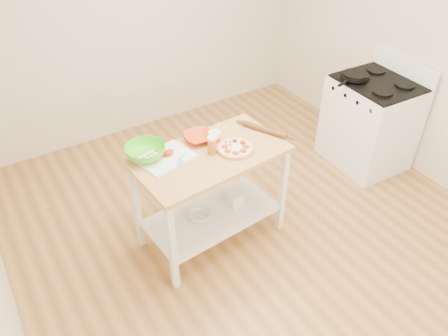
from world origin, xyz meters
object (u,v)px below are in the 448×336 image
knife (150,157)px  gas_stove (370,122)px  prep_island (211,179)px  spatula (181,159)px  rolling_pin (265,130)px  shelf_glass_bowl (200,215)px  pizza (235,148)px  orange_bowl (199,137)px  shelf_bin (235,199)px  beer_pint (212,145)px  yogurt_tub (214,138)px  green_bowl (146,152)px  skillet (355,76)px  cutting_board (165,158)px

knife → gas_stove: bearing=-31.4°
prep_island → gas_stove: bearing=3.0°
spatula → rolling_pin: size_ratio=0.31×
gas_stove → shelf_glass_bowl: size_ratio=5.46×
spatula → shelf_glass_bowl: 0.64m
pizza → orange_bowl: (-0.17, 0.27, 0.01)m
orange_bowl → shelf_bin: bearing=-45.1°
shelf_glass_bowl → shelf_bin: bearing=-2.4°
prep_island → shelf_glass_bowl: 0.38m
beer_pint → rolling_pin: size_ratio=0.36×
prep_island → shelf_bin: (0.23, -0.00, -0.33)m
prep_island → shelf_bin: 0.40m
yogurt_tub → green_bowl: bearing=165.1°
pizza → knife: (-0.61, 0.25, 0.00)m
shelf_glass_bowl → pizza: bearing=-12.7°
shelf_bin → gas_stove: bearing=3.5°
gas_stove → beer_pint: bearing=-174.3°
shelf_bin → spatula: bearing=175.1°
yogurt_tub → prep_island: bearing=-136.7°
skillet → yogurt_tub: 1.75m
shelf_glass_bowl → shelf_bin: size_ratio=1.69×
shelf_bin → yogurt_tub: bearing=147.3°
skillet → green_bowl: 2.27m
shelf_glass_bowl → knife: bearing=149.3°
spatula → yogurt_tub: bearing=-23.0°
orange_bowl → yogurt_tub: 0.15m
knife → yogurt_tub: 0.52m
gas_stove → shelf_bin: 1.77m
spatula → shelf_bin: bearing=-36.8°
skillet → spatula: size_ratio=3.43×
skillet → shelf_bin: skillet is taller
spatula → orange_bowl: 0.31m
cutting_board → orange_bowl: 0.35m
green_bowl → beer_pint: 0.51m
prep_island → shelf_glass_bowl: bearing=175.1°
pizza → yogurt_tub: yogurt_tub is taller
green_bowl → beer_pint: bearing=-26.7°
beer_pint → spatula: bearing=171.7°
spatula → shelf_glass_bowl: size_ratio=0.62×
prep_island → knife: (-0.42, 0.19, 0.27)m
beer_pint → shelf_bin: bearing=-1.0°
gas_stove → yogurt_tub: 1.97m
gas_stove → skillet: size_ratio=2.56×
pizza → shelf_bin: size_ratio=2.45×
knife → yogurt_tub: bearing=-40.9°
prep_island → skillet: bearing=8.6°
gas_stove → orange_bowl: bearing=179.6°
pizza → knife: size_ratio=1.23×
knife → orange_bowl: (0.44, 0.02, 0.01)m
gas_stove → cutting_board: 2.36m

